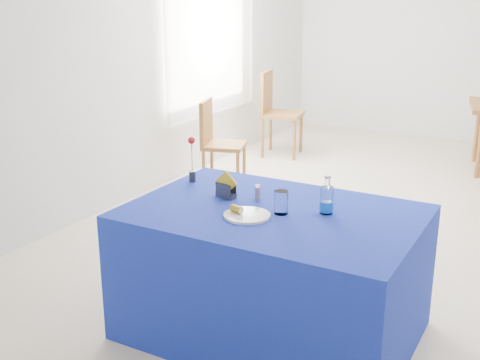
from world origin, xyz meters
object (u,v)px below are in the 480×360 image
(chair_win_a, at_px, (216,138))
(water_bottle, at_px, (327,201))
(blue_table, at_px, (272,272))
(chair_win_b, at_px, (275,107))
(plate, at_px, (247,215))

(chair_win_a, bearing_deg, water_bottle, -154.77)
(water_bottle, bearing_deg, blue_table, -158.98)
(blue_table, xyz_separation_m, water_bottle, (0.27, 0.10, 0.45))
(blue_table, distance_m, chair_win_a, 2.80)
(chair_win_a, xyz_separation_m, chair_win_b, (-0.07, 1.49, 0.07))
(blue_table, relative_size, water_bottle, 7.44)
(plate, xyz_separation_m, chair_win_b, (-1.70, 3.85, -0.18))
(water_bottle, bearing_deg, plate, -143.31)
(plate, xyz_separation_m, blue_table, (0.08, 0.16, -0.39))
(plate, bearing_deg, blue_table, 62.96)
(blue_table, distance_m, water_bottle, 0.54)
(plate, distance_m, water_bottle, 0.44)
(plate, height_order, blue_table, plate)
(water_bottle, relative_size, chair_win_b, 0.21)
(blue_table, height_order, water_bottle, water_bottle)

